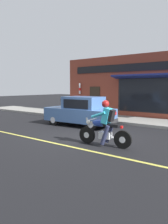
{
  "coord_description": "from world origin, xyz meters",
  "views": [
    {
      "loc": [
        -7.41,
        -5.43,
        2.07
      ],
      "look_at": [
        0.37,
        0.5,
        0.95
      ],
      "focal_mm": 35.0,
      "sensor_mm": 36.0,
      "label": 1
    }
  ],
  "objects": [
    {
      "name": "motorcycle_with_rider",
      "position": [
        -0.97,
        -1.43,
        0.68
      ],
      "size": [
        0.61,
        2.02,
        1.62
      ],
      "color": "black",
      "rests_on": "ground"
    },
    {
      "name": "car_hatchback",
      "position": [
        1.71,
        1.75,
        0.77
      ],
      "size": [
        1.86,
        3.87,
        1.57
      ],
      "color": "black",
      "rests_on": "ground"
    },
    {
      "name": "storefront_building",
      "position": [
        6.27,
        0.74,
        2.11
      ],
      "size": [
        1.25,
        10.94,
        4.2
      ],
      "color": "brown",
      "rests_on": "ground"
    },
    {
      "name": "lane_stripe",
      "position": [
        -1.8,
        3.0,
        0.0
      ],
      "size": [
        0.12,
        19.8,
        0.01
      ],
      "primitive_type": "cube",
      "color": "#D1C64C",
      "rests_on": "ground"
    },
    {
      "name": "ground_plane",
      "position": [
        0.0,
        0.0,
        0.0
      ],
      "size": [
        80.0,
        80.0,
        0.0
      ],
      "primitive_type": "plane",
      "color": "black"
    },
    {
      "name": "sidewalk_curb",
      "position": [
        4.74,
        3.0,
        0.07
      ],
      "size": [
        2.6,
        22.0,
        0.14
      ],
      "primitive_type": "cube",
      "color": "gray",
      "rests_on": "ground"
    },
    {
      "name": "traffic_cone",
      "position": [
        4.06,
        2.28,
        0.43
      ],
      "size": [
        0.36,
        0.36,
        0.6
      ],
      "color": "black",
      "rests_on": "sidewalk_curb"
    }
  ]
}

